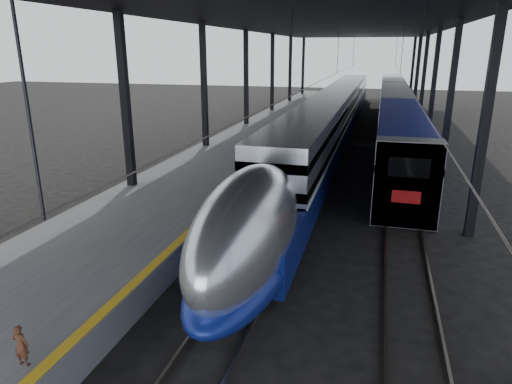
% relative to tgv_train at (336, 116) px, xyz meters
% --- Properties ---
extents(ground, '(160.00, 160.00, 0.00)m').
position_rel_tgv_train_xyz_m(ground, '(-2.00, -25.97, -1.87)').
color(ground, black).
rests_on(ground, ground).
extents(platform, '(6.00, 80.00, 1.00)m').
position_rel_tgv_train_xyz_m(platform, '(-5.50, -5.97, -1.37)').
color(platform, '#4C4C4F').
rests_on(platform, ground).
extents(yellow_strip, '(0.30, 80.00, 0.01)m').
position_rel_tgv_train_xyz_m(yellow_strip, '(-2.70, -5.97, -0.87)').
color(yellow_strip, gold).
rests_on(yellow_strip, platform).
extents(rails, '(6.52, 80.00, 0.16)m').
position_rel_tgv_train_xyz_m(rails, '(2.50, -5.97, -1.79)').
color(rails, slate).
rests_on(rails, ground).
extents(canopy, '(18.00, 75.00, 9.47)m').
position_rel_tgv_train_xyz_m(canopy, '(-0.10, -5.97, 7.24)').
color(canopy, black).
rests_on(canopy, ground).
extents(tgv_train, '(2.79, 65.20, 4.00)m').
position_rel_tgv_train_xyz_m(tgv_train, '(0.00, 0.00, 0.00)').
color(tgv_train, silver).
rests_on(tgv_train, ground).
extents(second_train, '(2.75, 56.05, 3.79)m').
position_rel_tgv_train_xyz_m(second_train, '(5.00, 6.20, 0.05)').
color(second_train, navy).
rests_on(second_train, ground).
extents(child, '(0.36, 0.24, 0.95)m').
position_rel_tgv_train_xyz_m(child, '(-3.16, -33.58, -0.40)').
color(child, '#442416').
rests_on(child, platform).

